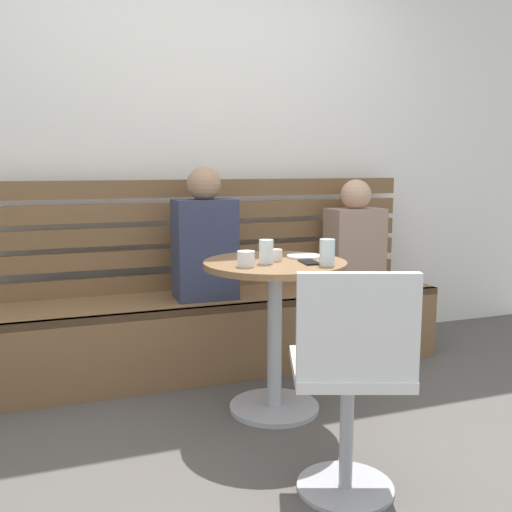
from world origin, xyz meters
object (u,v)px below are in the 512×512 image
(cafe_table, at_px, (275,307))
(cup_espresso_small, at_px, (276,255))
(white_chair, at_px, (351,376))
(cup_ceramic_white, at_px, (246,259))
(person_adult, at_px, (205,240))
(cup_glass_tall, at_px, (327,252))
(phone_on_table, at_px, (309,262))
(booth_bench, at_px, (216,332))
(person_child_left, at_px, (355,238))
(cup_water_clear, at_px, (266,252))
(plate_small, at_px, (304,256))

(cafe_table, xyz_separation_m, cup_espresso_small, (0.01, 0.01, 0.25))
(cafe_table, height_order, white_chair, white_chair)
(cafe_table, xyz_separation_m, cup_ceramic_white, (-0.18, -0.09, 0.26))
(white_chair, height_order, cup_espresso_small, white_chair)
(person_adult, distance_m, cup_glass_tall, 0.88)
(white_chair, distance_m, phone_on_table, 0.78)
(cup_espresso_small, height_order, phone_on_table, cup_espresso_small)
(cup_ceramic_white, bearing_deg, booth_bench, 84.50)
(booth_bench, bearing_deg, cup_ceramic_white, -95.50)
(booth_bench, xyz_separation_m, cup_espresso_small, (0.11, -0.65, 0.55))
(person_adult, relative_size, phone_on_table, 5.30)
(cafe_table, xyz_separation_m, person_child_left, (0.82, 0.69, 0.21))
(white_chair, bearing_deg, booth_bench, 92.53)
(person_adult, xyz_separation_m, cup_glass_tall, (0.35, -0.81, 0.03))
(person_child_left, bearing_deg, phone_on_table, -131.10)
(booth_bench, bearing_deg, white_chair, -87.47)
(booth_bench, distance_m, cup_water_clear, 0.90)
(cup_ceramic_white, bearing_deg, plate_small, 21.87)
(booth_bench, height_order, cup_glass_tall, cup_glass_tall)
(cup_ceramic_white, xyz_separation_m, phone_on_table, (0.31, -0.01, -0.03))
(cup_water_clear, xyz_separation_m, cup_glass_tall, (0.24, -0.15, 0.01))
(cup_water_clear, distance_m, cup_ceramic_white, 0.13)
(cup_glass_tall, distance_m, cup_ceramic_white, 0.37)
(cafe_table, bearing_deg, plate_small, 16.60)
(person_child_left, xyz_separation_m, cup_ceramic_white, (-0.99, -0.77, 0.04))
(cup_water_clear, bearing_deg, cafe_table, 33.41)
(booth_bench, relative_size, cup_water_clear, 24.55)
(person_adult, height_order, cup_water_clear, person_adult)
(cafe_table, bearing_deg, booth_bench, 98.91)
(person_child_left, height_order, cup_ceramic_white, person_child_left)
(cup_espresso_small, bearing_deg, booth_bench, 100.07)
(cafe_table, height_order, person_adult, person_adult)
(person_adult, height_order, person_child_left, person_adult)
(booth_bench, bearing_deg, cup_glass_tall, -71.60)
(phone_on_table, bearing_deg, white_chair, 83.53)
(plate_small, bearing_deg, person_adult, 121.41)
(cup_espresso_small, xyz_separation_m, plate_small, (0.16, 0.04, -0.02))
(cafe_table, height_order, cup_ceramic_white, cup_ceramic_white)
(cafe_table, relative_size, plate_small, 4.35)
(person_child_left, distance_m, cup_water_clear, 1.14)
(booth_bench, bearing_deg, cafe_table, -81.09)
(person_adult, height_order, phone_on_table, person_adult)
(phone_on_table, bearing_deg, person_child_left, -124.11)
(cup_espresso_small, height_order, plate_small, cup_espresso_small)
(booth_bench, xyz_separation_m, plate_small, (0.28, -0.61, 0.52))
(cafe_table, relative_size, cup_ceramic_white, 9.25)
(booth_bench, relative_size, phone_on_table, 19.29)
(person_child_left, height_order, cup_espresso_small, person_child_left)
(person_child_left, relative_size, phone_on_table, 4.73)
(booth_bench, height_order, phone_on_table, phone_on_table)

